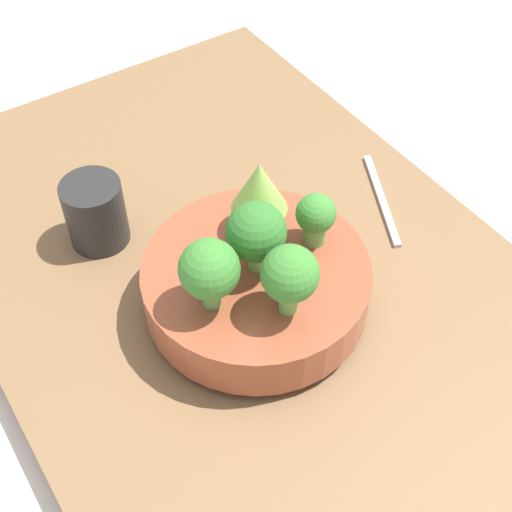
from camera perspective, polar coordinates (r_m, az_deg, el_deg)
The scene contains 10 objects.
ground_plane at distance 0.93m, azimuth 0.86°, elevation -4.79°, with size 6.00×6.00×0.00m, color silver.
table at distance 0.91m, azimuth 0.88°, elevation -4.04°, with size 1.10×0.65×0.04m.
bowl at distance 0.85m, azimuth -0.00°, elevation -2.32°, with size 0.27×0.27×0.07m.
broccoli_floret_center at distance 0.78m, azimuth -0.00°, elevation 1.87°, with size 0.07×0.07×0.09m.
romanesco_piece_near at distance 0.82m, azimuth 0.26°, elevation 5.35°, with size 0.07×0.07×0.10m.
broccoli_floret_left at distance 0.75m, azimuth 2.72°, elevation -1.56°, with size 0.06×0.06×0.09m.
broccoli_floret_front at distance 0.83m, azimuth 4.79°, elevation 3.16°, with size 0.05×0.05×0.07m.
broccoli_floret_back at distance 0.75m, azimuth -3.76°, elevation -1.16°, with size 0.07×0.07×0.09m.
cup at distance 0.95m, azimuth -12.73°, elevation 3.40°, with size 0.08×0.08×0.09m.
fork at distance 1.03m, azimuth 10.00°, elevation 4.51°, with size 0.17×0.09×0.01m.
Camera 1 is at (-0.46, 0.32, 0.74)m, focal length 50.00 mm.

